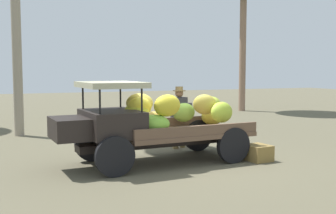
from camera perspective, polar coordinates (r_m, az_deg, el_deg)
The scene contains 4 objects.
ground_plane at distance 9.68m, azimuth 1.06°, elevation -7.43°, with size 60.00×60.00×0.00m, color brown.
truck at distance 9.33m, azimuth -2.69°, elevation -2.16°, with size 4.54×1.97×1.85m.
farmer at distance 11.16m, azimuth 1.55°, elevation -0.85°, with size 0.54×0.50×1.66m.
wooden_crate at distance 9.94m, azimuth 12.17°, elevation -6.13°, with size 0.57×0.50×0.37m, color olive.
Camera 1 is at (3.76, 8.67, 2.11)m, focal length 44.64 mm.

